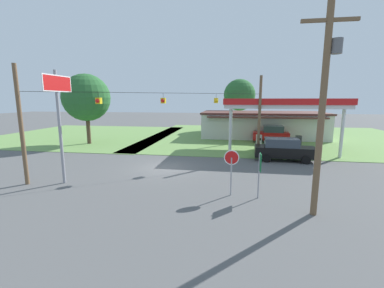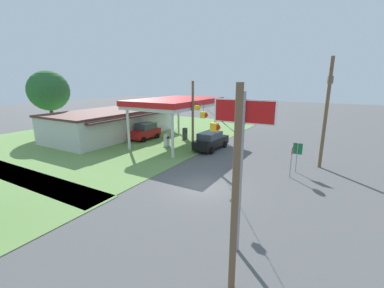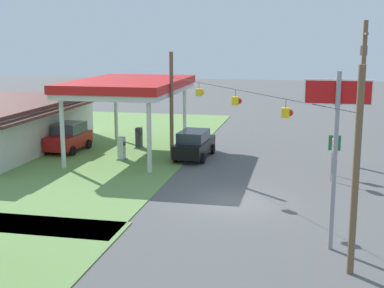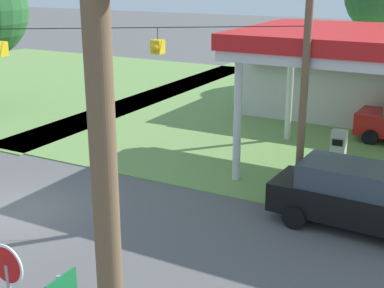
# 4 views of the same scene
# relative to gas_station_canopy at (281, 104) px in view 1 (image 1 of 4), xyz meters

# --- Properties ---
(ground_plane) EXTENTS (160.00, 160.00, 0.00)m
(ground_plane) POSITION_rel_gas_station_canopy_xyz_m (-9.67, -8.55, -4.72)
(ground_plane) COLOR #565656
(grass_verge_station_corner) EXTENTS (36.00, 28.00, 0.04)m
(grass_verge_station_corner) POSITION_rel_gas_station_canopy_xyz_m (2.00, 9.66, -4.70)
(grass_verge_station_corner) COLOR #6B934C
(grass_verge_station_corner) RESTS_ON ground
(grass_verge_opposite_corner) EXTENTS (24.00, 24.00, 0.04)m
(grass_verge_opposite_corner) POSITION_rel_gas_station_canopy_xyz_m (-25.67, 7.45, -4.70)
(grass_verge_opposite_corner) COLOR #6B934C
(grass_verge_opposite_corner) RESTS_ON ground
(gas_station_canopy) EXTENTS (11.09, 6.99, 5.21)m
(gas_station_canopy) POSITION_rel_gas_station_canopy_xyz_m (0.00, 0.00, 0.00)
(gas_station_canopy) COLOR silver
(gas_station_canopy) RESTS_ON ground
(gas_station_store) EXTENTS (16.22, 8.68, 3.44)m
(gas_station_store) POSITION_rel_gas_station_canopy_xyz_m (-0.70, 9.64, -2.99)
(gas_station_store) COLOR silver
(gas_station_store) RESTS_ON ground
(fuel_pump_near) EXTENTS (0.71, 0.56, 1.55)m
(fuel_pump_near) POSITION_rel_gas_station_canopy_xyz_m (-1.93, -0.00, -3.98)
(fuel_pump_near) COLOR gray
(fuel_pump_near) RESTS_ON ground
(fuel_pump_far) EXTENTS (0.71, 0.56, 1.55)m
(fuel_pump_far) POSITION_rel_gas_station_canopy_xyz_m (1.93, -0.00, -3.98)
(fuel_pump_far) COLOR gray
(fuel_pump_far) RESTS_ON ground
(car_at_pumps_front) EXTENTS (5.01, 2.28, 1.91)m
(car_at_pumps_front) POSITION_rel_gas_station_canopy_xyz_m (-0.31, -4.62, -3.74)
(car_at_pumps_front) COLOR black
(car_at_pumps_front) RESTS_ON ground
(car_at_pumps_rear) EXTENTS (4.20, 2.27, 2.06)m
(car_at_pumps_rear) POSITION_rel_gas_station_canopy_xyz_m (-0.06, 4.62, -3.68)
(car_at_pumps_rear) COLOR #AD1414
(car_at_pumps_rear) RESTS_ON ground
(stop_sign_roadside) EXTENTS (0.80, 0.08, 2.50)m
(stop_sign_roadside) POSITION_rel_gas_station_canopy_xyz_m (-4.63, -13.45, -2.90)
(stop_sign_roadside) COLOR #99999E
(stop_sign_roadside) RESTS_ON ground
(stop_sign_overhead) EXTENTS (0.22, 2.48, 6.84)m
(stop_sign_overhead) POSITION_rel_gas_station_canopy_xyz_m (-14.85, -12.98, 0.18)
(stop_sign_overhead) COLOR gray
(stop_sign_overhead) RESTS_ON ground
(route_sign) EXTENTS (0.10, 0.70, 2.40)m
(route_sign) POSITION_rel_gas_station_canopy_xyz_m (-3.18, -13.64, -3.01)
(route_sign) COLOR gray
(route_sign) RESTS_ON ground
(utility_pole_main) EXTENTS (2.20, 0.44, 9.06)m
(utility_pole_main) POSITION_rel_gas_station_canopy_xyz_m (-0.86, -15.22, 0.36)
(utility_pole_main) COLOR brown
(utility_pole_main) RESTS_ON ground
(signal_span_gantry) EXTENTS (14.91, 10.24, 7.18)m
(signal_span_gantry) POSITION_rel_gas_station_canopy_xyz_m (-9.67, -8.56, -0.84)
(signal_span_gantry) COLOR brown
(signal_span_gantry) RESTS_ON ground
(tree_behind_station) EXTENTS (5.28, 5.28, 8.52)m
(tree_behind_station) POSITION_rel_gas_station_canopy_xyz_m (-3.69, 17.89, 1.14)
(tree_behind_station) COLOR #4C3828
(tree_behind_station) RESTS_ON ground
(tree_west_verge) EXTENTS (5.33, 5.33, 8.00)m
(tree_west_verge) POSITION_rel_gas_station_canopy_xyz_m (-21.21, 0.47, 0.60)
(tree_west_verge) COLOR #4C3828
(tree_west_verge) RESTS_ON ground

